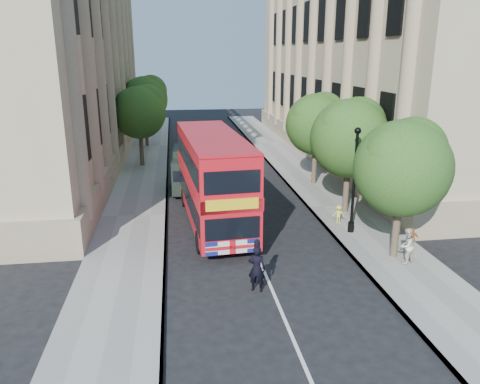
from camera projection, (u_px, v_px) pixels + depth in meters
name	position (u px, v px, depth m)	size (l,w,h in m)	color
ground	(278.00, 303.00, 16.71)	(120.00, 120.00, 0.00)	black
pavement_right	(338.00, 207.00, 26.96)	(3.50, 80.00, 0.12)	gray
pavement_left	(134.00, 216.00, 25.41)	(3.50, 80.00, 0.12)	gray
building_right	(380.00, 48.00, 38.76)	(12.00, 38.00, 18.00)	tan
building_left	(31.00, 47.00, 35.06)	(12.00, 38.00, 18.00)	tan
tree_right_near	(403.00, 163.00, 19.16)	(4.00, 4.00, 6.08)	#473828
tree_right_mid	(350.00, 134.00, 24.80)	(4.20, 4.20, 6.37)	#473828
tree_right_far	(317.00, 121.00, 30.53)	(4.00, 4.00, 6.15)	#473828
tree_left_far	(140.00, 109.00, 35.55)	(4.00, 4.00, 6.30)	#473828
tree_left_back	(145.00, 97.00, 43.07)	(4.20, 4.20, 6.65)	#473828
lamp_post	(354.00, 185.00, 22.36)	(0.32, 0.32, 5.16)	black
double_decker_bus	(213.00, 177.00, 23.68)	(3.34, 10.12, 4.60)	red
box_van	(189.00, 171.00, 29.99)	(2.22, 4.84, 2.70)	black
police_constable	(257.00, 269.00, 17.33)	(0.66, 0.43, 1.80)	black
woman_pedestrian	(406.00, 246.00, 19.41)	(0.75, 0.58, 1.54)	silver
child_a	(412.00, 239.00, 20.82)	(0.60, 0.25, 1.02)	#CA6623
child_b	(339.00, 214.00, 24.09)	(0.62, 0.35, 0.95)	#EEE151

